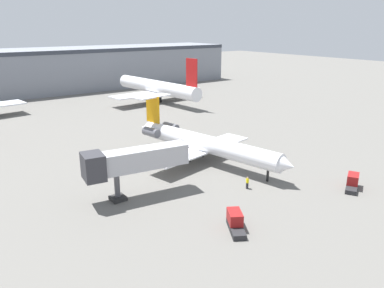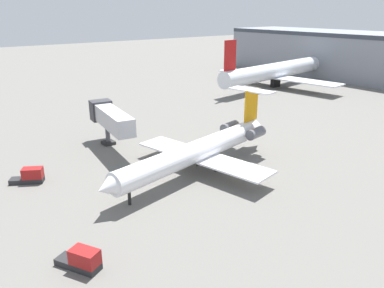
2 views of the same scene
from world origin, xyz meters
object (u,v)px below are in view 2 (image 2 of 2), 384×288
at_px(ground_crew_marshaller, 111,185).
at_px(parked_airliner_west_end, 276,71).
at_px(regional_jet, 201,149).
at_px(baggage_tug_lead, 82,260).
at_px(baggage_tug_trailing, 30,176).
at_px(jet_bridge, 110,117).

height_order(ground_crew_marshaller, parked_airliner_west_end, parked_airliner_west_end).
distance_m(regional_jet, parked_airliner_west_end, 61.60).
bearing_deg(ground_crew_marshaller, baggage_tug_lead, -35.91).
height_order(regional_jet, baggage_tug_lead, regional_jet).
bearing_deg(baggage_tug_trailing, regional_jet, 61.91).
distance_m(jet_bridge, ground_crew_marshaller, 15.94).
bearing_deg(regional_jet, baggage_tug_lead, -64.56).
height_order(baggage_tug_trailing, parked_airliner_west_end, parked_airliner_west_end).
distance_m(jet_bridge, baggage_tug_trailing, 15.25).
distance_m(ground_crew_marshaller, parked_airliner_west_end, 71.57).
distance_m(regional_jet, ground_crew_marshaller, 12.53).
height_order(jet_bridge, ground_crew_marshaller, jet_bridge).
relative_size(regional_jet, jet_bridge, 2.27).
distance_m(baggage_tug_trailing, parked_airliner_west_end, 74.86).
bearing_deg(baggage_tug_trailing, ground_crew_marshaller, 39.05).
height_order(baggage_tug_lead, parked_airliner_west_end, parked_airliner_west_end).
distance_m(baggage_tug_lead, baggage_tug_trailing, 19.98).
relative_size(regional_jet, baggage_tug_lead, 7.35).
relative_size(ground_crew_marshaller, parked_airliner_west_end, 0.04).
bearing_deg(baggage_tug_trailing, parked_airliner_west_end, 107.43).
bearing_deg(parked_airliner_west_end, ground_crew_marshaller, -64.42).
relative_size(baggage_tug_trailing, parked_airliner_west_end, 0.09).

